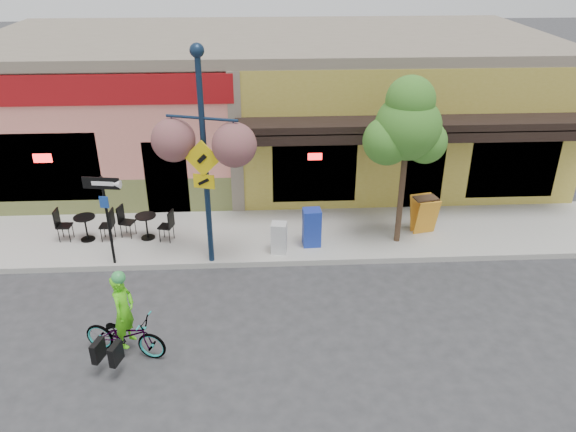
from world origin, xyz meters
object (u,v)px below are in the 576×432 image
object	(u,v)px
building	(269,102)
street_tree	(404,163)
newspaper_box_blue	(312,227)
cyclist_rider	(125,321)
lamp_post	(205,161)
bicycle	(125,335)
newspaper_box_grey	(279,238)
one_way_sign	(108,221)

from	to	relation	value
building	street_tree	xyz separation A→B (m)	(3.22, -6.10, 0.10)
newspaper_box_blue	street_tree	size ratio (longest dim) A/B	0.23
cyclist_rider	lamp_post	size ratio (longest dim) A/B	0.29
newspaper_box_blue	street_tree	bearing A→B (deg)	-0.55
bicycle	newspaper_box_grey	xyz separation A→B (m)	(3.13, 3.51, 0.11)
newspaper_box_grey	one_way_sign	bearing A→B (deg)	-166.39
bicycle	newspaper_box_grey	bearing A→B (deg)	-25.05
bicycle	street_tree	distance (m)	7.64
street_tree	bicycle	bearing A→B (deg)	-147.74
one_way_sign	newspaper_box_blue	world-z (taller)	one_way_sign
newspaper_box_grey	street_tree	world-z (taller)	street_tree
bicycle	newspaper_box_blue	bearing A→B (deg)	-29.33
one_way_sign	newspaper_box_blue	distance (m)	5.01
lamp_post	one_way_sign	xyz separation A→B (m)	(-2.38, -0.00, -1.48)
newspaper_box_grey	street_tree	bearing A→B (deg)	17.24
newspaper_box_blue	newspaper_box_grey	distance (m)	0.93
bicycle	cyclist_rider	world-z (taller)	cyclist_rider
building	lamp_post	bearing A→B (deg)	-103.13
bicycle	street_tree	bearing A→B (deg)	-41.09
building	newspaper_box_blue	distance (m)	6.47
newspaper_box_blue	lamp_post	bearing A→B (deg)	-168.73
street_tree	lamp_post	bearing A→B (deg)	-171.19
newspaper_box_grey	street_tree	size ratio (longest dim) A/B	0.18
lamp_post	one_way_sign	bearing A→B (deg)	-163.42
bicycle	one_way_sign	distance (m)	3.44
building	cyclist_rider	xyz separation A→B (m)	(-2.99, -10.05, -1.49)
newspaper_box_grey	building	bearing A→B (deg)	100.05
building	cyclist_rider	distance (m)	10.59
one_way_sign	newspaper_box_blue	size ratio (longest dim) A/B	2.29
lamp_post	bicycle	bearing A→B (deg)	-97.64
building	newspaper_box_grey	distance (m)	6.76
building	street_tree	world-z (taller)	street_tree
building	newspaper_box_grey	bearing A→B (deg)	-89.22
building	one_way_sign	distance (m)	7.98
building	newspaper_box_grey	xyz separation A→B (m)	(0.09, -6.54, -1.69)
building	street_tree	size ratio (longest dim) A/B	4.14
building	street_tree	bearing A→B (deg)	-62.22
cyclist_rider	street_tree	size ratio (longest dim) A/B	0.35
building	bicycle	distance (m)	10.66
newspaper_box_blue	street_tree	distance (m)	2.84
bicycle	newspaper_box_blue	world-z (taller)	newspaper_box_blue
one_way_sign	street_tree	size ratio (longest dim) A/B	0.52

